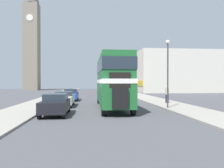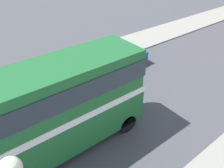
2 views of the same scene
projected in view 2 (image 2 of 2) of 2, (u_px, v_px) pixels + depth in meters
The scene contains 3 objects.
double_decker_bus at pixel (27, 117), 8.60m from camera, with size 2.38×10.89×4.50m.
car_parked_mid at pixel (39, 88), 13.59m from camera, with size 1.69×4.08×1.44m.
car_parked_far at pixel (121, 59), 16.90m from camera, with size 1.68×4.24×1.47m.
Camera 2 is at (7.76, 1.89, 8.54)m, focal length 35.00 mm.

